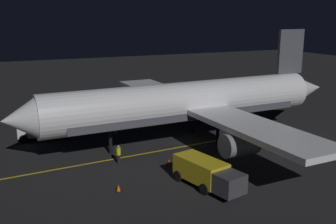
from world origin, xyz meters
name	(u,v)px	position (x,y,z in m)	size (l,w,h in m)	color
ground_plane	(185,143)	(0.00, 0.00, -0.10)	(180.00, 180.00, 0.20)	black
apron_guide_stripe	(157,151)	(-1.61, 4.00, 0.00)	(0.24, 29.86, 0.01)	gold
airliner	(190,103)	(0.02, -0.60, 4.22)	(35.73, 37.71, 11.68)	white
baggage_truck	(41,127)	(7.60, 13.79, 1.30)	(2.83, 5.81, 2.58)	silver
catering_truck	(206,173)	(-11.09, 3.83, 1.16)	(6.66, 3.39, 2.17)	gold
ground_crew_worker	(119,154)	(-3.21, 8.47, 0.89)	(0.40, 0.40, 1.74)	black
traffic_cone_near_left	(118,188)	(-8.85, 10.33, 0.25)	(0.50, 0.50, 0.55)	#EA590F
traffic_cone_near_right	(116,132)	(6.03, 5.86, 0.25)	(0.50, 0.50, 0.55)	#EA590F
traffic_cone_under_wing	(105,128)	(8.05, 6.49, 0.25)	(0.50, 0.50, 0.55)	#EA590F
traffic_cone_far	(169,162)	(-5.47, 4.45, 0.25)	(0.50, 0.50, 0.55)	#EA590F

